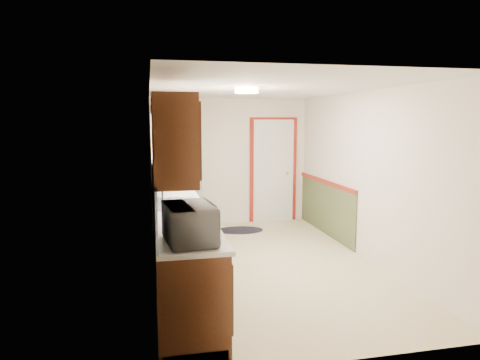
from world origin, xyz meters
name	(u,v)px	position (x,y,z in m)	size (l,w,h in m)	color
room_shell	(265,179)	(0.00, 0.00, 1.20)	(3.20, 5.20, 2.52)	beige
kitchen_run	(175,216)	(-1.24, -0.29, 0.81)	(0.63, 4.00, 2.20)	#3B1C0D
back_wall_trim	(284,178)	(0.99, 2.21, 0.89)	(1.12, 2.30, 2.08)	maroon
ceiling_fixture	(247,91)	(-0.30, -0.20, 2.36)	(0.30, 0.30, 0.06)	#FFD88C
microwave	(190,219)	(-1.20, -1.95, 1.14)	(0.60, 0.33, 0.40)	white
refrigerator	(179,184)	(-1.02, 2.05, 0.85)	(0.75, 0.73, 1.71)	#B7B7BC
rug	(240,230)	(0.05, 1.84, 0.01)	(0.84, 0.54, 0.01)	black
cooktop	(171,185)	(-1.19, 1.34, 0.95)	(0.51, 0.62, 0.02)	black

